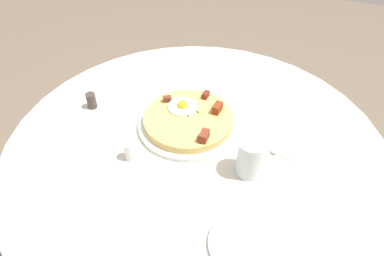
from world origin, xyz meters
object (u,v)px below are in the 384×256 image
Objects in this scene: bread_plate at (246,244)px; water_glass at (251,157)px; salt_shaker at (130,151)px; fork at (275,128)px; breakfast_pizza at (188,118)px; knife at (287,133)px; pepper_shaker at (91,101)px; pizza_plate at (188,124)px; dining_table at (196,180)px.

water_glass reaches higher than bread_plate.
fork is at bearing -53.37° from salt_shaker.
breakfast_pizza reaches higher than salt_shaker.
water_glass reaches higher than knife.
breakfast_pizza is 0.39m from bread_plate.
fork is 3.38× the size of salt_shaker.
fork is at bearing -79.38° from pepper_shaker.
bread_plate is 0.36m from salt_shaker.
pizza_plate is at bearing -64.26° from knife.
salt_shaker is at bearing -40.80° from fork.
knife is (0.06, -0.27, -0.02)m from breakfast_pizza.
fork is 0.04m from knife.
pepper_shaker reaches higher than knife.
breakfast_pizza is (0.06, 0.04, 0.19)m from dining_table.
pepper_shaker is (-0.03, 0.30, -0.00)m from breakfast_pizza.
pizza_plate is (0.05, 0.04, 0.17)m from dining_table.
salt_shaker is (-0.17, 0.09, 0.02)m from pizza_plate.
knife is at bearing 90.00° from fork.
pepper_shaker is (-0.10, 0.53, 0.02)m from fork.
salt_shaker reaches higher than fork.
water_glass is (-0.10, -0.20, 0.04)m from pizza_plate.
pizza_plate is 0.39m from bread_plate.
pepper_shaker is at bearing 63.78° from bread_plate.
knife is 3.38× the size of salt_shaker.
knife reaches higher than dining_table.
fork is 3.70× the size of pepper_shaker.
knife is (0.12, -0.22, 0.17)m from dining_table.
breakfast_pizza is 0.24m from fork.
bread_plate is at bearing -166.98° from water_glass.
dining_table is 0.39m from pepper_shaker.
bread_plate is (-0.30, -0.25, -0.02)m from breakfast_pizza.
pizza_plate is at bearing -60.57° from fork.
breakfast_pizza reaches higher than bread_plate.
pizza_plate reaches higher than dining_table.
water_glass is at bearing -116.81° from pizza_plate.
breakfast_pizza is 1.61× the size of bread_plate.
dining_table is at bearing -140.77° from pizza_plate.
dining_table is 3.60× the size of pizza_plate.
pizza_plate is 0.19m from salt_shaker.
bread_plate is (-0.24, -0.20, 0.17)m from dining_table.
fork reaches higher than dining_table.
knife is 0.57m from pepper_shaker.
breakfast_pizza reaches higher than knife.
salt_shaker reaches higher than bread_plate.
water_glass reaches higher than pizza_plate.
bread_plate is 0.61m from pepper_shaker.
pizza_plate is at bearing 39.69° from bread_plate.
fork is (0.07, -0.23, 0.00)m from pizza_plate.
pepper_shaker is at bearing 55.85° from salt_shaker.
bread_plate is 0.21m from water_glass.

